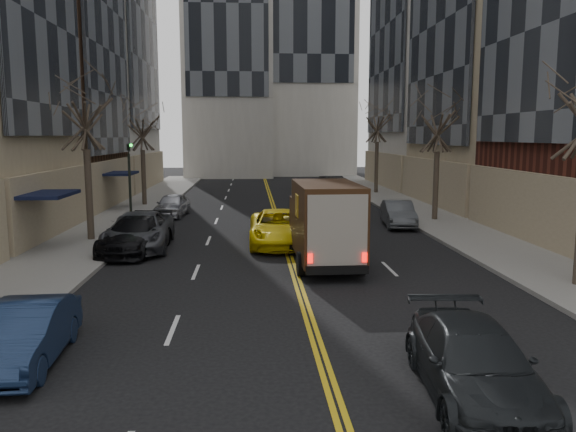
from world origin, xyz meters
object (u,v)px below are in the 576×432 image
Objects in this scene: ups_truck at (325,224)px; observer_sedan at (474,363)px; pedestrian at (297,227)px; taxi at (279,228)px.

ups_truck reaches higher than observer_sedan.
observer_sedan is at bearing -84.15° from ups_truck.
ups_truck is 3.25× the size of pedestrian.
ups_truck is 4.36m from taxi.
ups_truck is 1.04× the size of taxi.
taxi is (-1.50, 4.02, -0.80)m from ups_truck.
taxi is at bearing 105.81° from observer_sedan.
pedestrian reaches higher than observer_sedan.
ups_truck is at bearing -68.89° from taxi.
pedestrian reaches higher than taxi.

